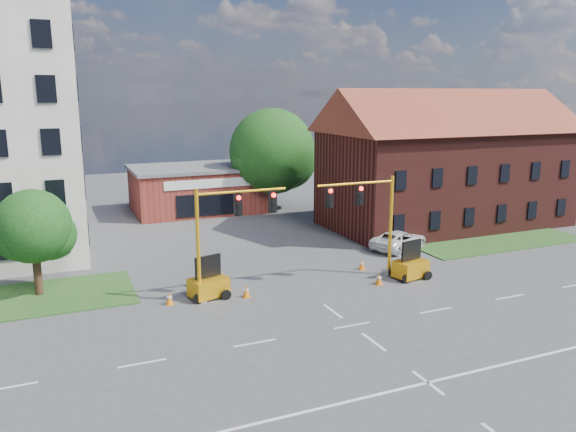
% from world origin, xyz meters
% --- Properties ---
extents(ground, '(120.00, 120.00, 0.00)m').
position_xyz_m(ground, '(0.00, 0.00, 0.00)').
color(ground, '#424245').
rests_on(ground, ground).
extents(grass_verge_ne, '(14.00, 4.00, 0.08)m').
position_xyz_m(grass_verge_ne, '(18.00, 9.00, 0.04)').
color(grass_verge_ne, '#23481B').
rests_on(grass_verge_ne, ground).
extents(lane_markings, '(60.00, 36.00, 0.01)m').
position_xyz_m(lane_markings, '(0.00, -3.00, 0.01)').
color(lane_markings, silver).
rests_on(lane_markings, ground).
extents(brick_shop, '(12.40, 8.40, 4.30)m').
position_xyz_m(brick_shop, '(0.00, 29.98, 2.16)').
color(brick_shop, maroon).
rests_on(brick_shop, ground).
extents(townhouse_row, '(21.00, 11.00, 11.50)m').
position_xyz_m(townhouse_row, '(18.00, 16.00, 5.93)').
color(townhouse_row, '#4B1B16').
rests_on(townhouse_row, ground).
extents(tree_large, '(8.48, 8.07, 9.76)m').
position_xyz_m(tree_large, '(6.91, 27.08, 5.48)').
color(tree_large, '#342212').
rests_on(tree_large, ground).
extents(tree_nw_front, '(4.27, 4.07, 6.01)m').
position_xyz_m(tree_nw_front, '(-13.79, 10.58, 3.79)').
color(tree_nw_front, '#342212').
rests_on(tree_nw_front, ground).
extents(signal_mast_west, '(5.30, 0.60, 6.20)m').
position_xyz_m(signal_mast_west, '(-4.36, 6.00, 3.92)').
color(signal_mast_west, '#999994').
rests_on(signal_mast_west, ground).
extents(signal_mast_east, '(5.30, 0.60, 6.20)m').
position_xyz_m(signal_mast_east, '(4.36, 6.00, 3.92)').
color(signal_mast_east, '#999994').
rests_on(signal_mast_east, ground).
extents(trailer_west, '(2.30, 1.84, 2.29)m').
position_xyz_m(trailer_west, '(-5.38, 6.49, 0.72)').
color(trailer_west, '#FBAB15').
rests_on(trailer_west, ground).
extents(trailer_east, '(2.23, 1.72, 2.27)m').
position_xyz_m(trailer_east, '(6.84, 4.92, 0.71)').
color(trailer_east, '#FBAB15').
rests_on(trailer_east, ground).
extents(cone_a, '(0.40, 0.40, 0.70)m').
position_xyz_m(cone_a, '(-7.59, 6.25, 0.34)').
color(cone_a, orange).
rests_on(cone_a, ground).
extents(cone_b, '(0.40, 0.40, 0.70)m').
position_xyz_m(cone_b, '(-3.45, 5.68, 0.34)').
color(cone_b, orange).
rests_on(cone_b, ground).
extents(cone_c, '(0.40, 0.40, 0.70)m').
position_xyz_m(cone_c, '(4.43, 4.64, 0.34)').
color(cone_c, orange).
rests_on(cone_c, ground).
extents(cone_d, '(0.40, 0.40, 0.70)m').
position_xyz_m(cone_d, '(4.96, 7.53, 0.34)').
color(cone_d, orange).
rests_on(cone_d, ground).
extents(pickup_white, '(5.37, 3.99, 1.36)m').
position_xyz_m(pickup_white, '(9.93, 10.75, 0.68)').
color(pickup_white, white).
rests_on(pickup_white, ground).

